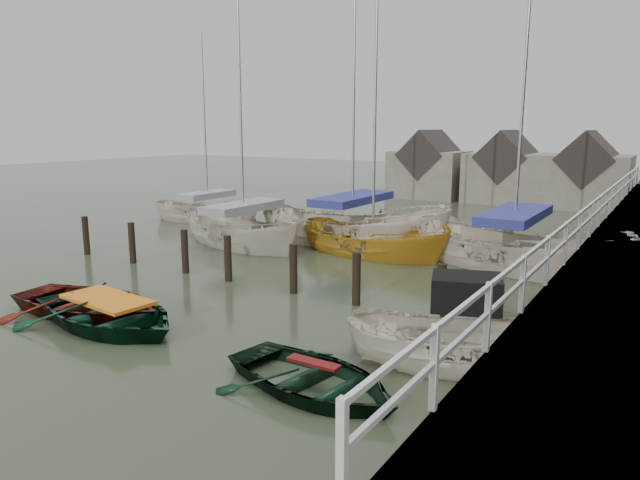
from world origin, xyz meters
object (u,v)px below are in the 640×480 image
Objects in this scene: sailboat_a at (244,243)px; sailboat_d at (512,265)px; sailboat_e at (208,219)px; sailboat_b at (352,241)px; rowboat_red at (90,315)px; motorboat at (460,362)px; sailboat_c at (373,254)px; rowboat_green at (109,327)px; rowboat_dkgreen at (314,391)px.

sailboat_d reaches higher than sailboat_a.
sailboat_e is (-15.15, 1.64, 0.01)m from sailboat_d.
sailboat_a reaches higher than sailboat_b.
sailboat_d is (6.49, -0.75, 0.00)m from sailboat_b.
sailboat_d is at bearing -42.49° from rowboat_red.
motorboat is 12.19m from sailboat_b.
rowboat_red is 9.00m from motorboat.
rowboat_red is 0.35× the size of sailboat_a.
sailboat_b reaches higher than sailboat_e.
sailboat_c is 1.11× the size of sailboat_e.
sailboat_d is at bearing -109.78° from sailboat_b.
motorboat is (7.67, 2.17, 0.09)m from rowboat_green.
sailboat_b reaches higher than rowboat_dkgreen.
sailboat_a is (-9.19, 9.12, 0.06)m from rowboat_dkgreen.
rowboat_dkgreen is at bearing -100.99° from rowboat_red.
motorboat is 0.39× the size of sailboat_b.
sailboat_b is (1.12, 11.35, 0.06)m from rowboat_red.
rowboat_dkgreen is 12.95m from sailboat_a.
sailboat_a is 10.03m from sailboat_d.
sailboat_c reaches higher than motorboat.
sailboat_a is 0.92× the size of sailboat_d.
sailboat_b is at bearing 36.20° from rowboat_dkgreen.
sailboat_d reaches higher than rowboat_red.
motorboat is at bearing -84.79° from rowboat_red.
sailboat_d is 15.24m from sailboat_e.
sailboat_a is 5.17m from sailboat_c.
sailboat_b is (-7.68, 9.47, -0.03)m from motorboat.
rowboat_dkgreen is 11.23m from sailboat_c.
rowboat_red is at bearing 161.18° from sailboat_b.
sailboat_d is at bearing -75.75° from sailboat_c.
sailboat_a is at bearing 110.72° from sailboat_c.
rowboat_green reaches higher than rowboat_red.
rowboat_red is 0.32× the size of sailboat_d.
motorboat is (1.83, 2.38, 0.09)m from rowboat_dkgreen.
rowboat_red is at bearing 95.78° from rowboat_dkgreen.
sailboat_e is at bearing 70.95° from sailboat_b.
rowboat_red is at bearing -169.38° from sailboat_e.
rowboat_green is 9.52m from sailboat_a.
sailboat_a is at bearing 55.18° from rowboat_dkgreen.
sailboat_c reaches higher than rowboat_green.
rowboat_red is 0.89× the size of motorboat.
sailboat_a is (-11.03, 6.73, -0.03)m from motorboat.
rowboat_dkgreen is (6.97, -0.51, 0.00)m from rowboat_red.
sailboat_c is 10.58m from sailboat_e.
sailboat_b is at bearing -12.45° from rowboat_red.
rowboat_dkgreen is 0.36× the size of sailboat_e.
rowboat_red is at bearing 161.18° from sailboat_d.
sailboat_a is (-3.36, 8.90, 0.06)m from rowboat_green.
sailboat_e is at bearing 100.68° from sailboat_d.
rowboat_green is at bearing 166.12° from sailboat_d.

